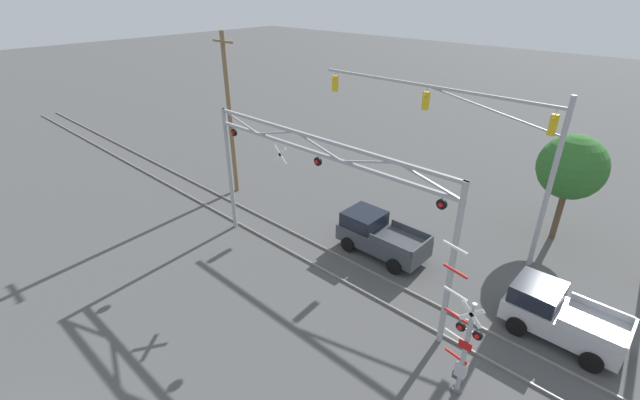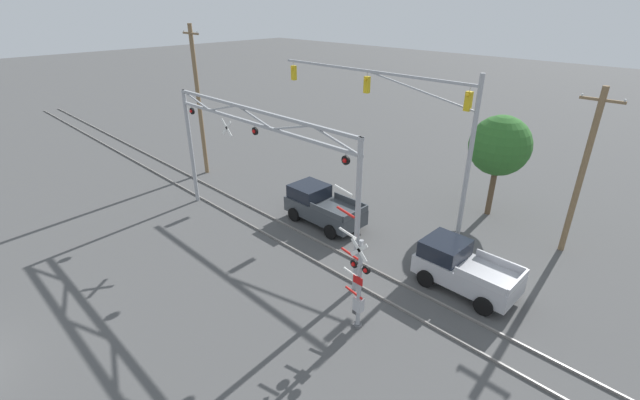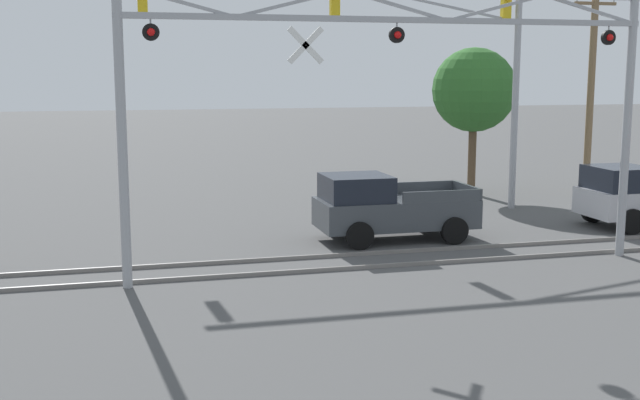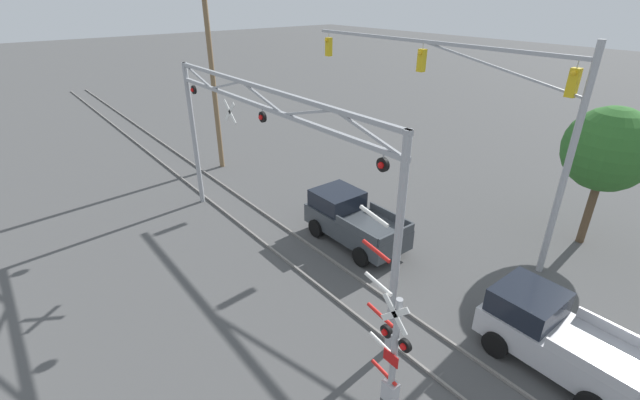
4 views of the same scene
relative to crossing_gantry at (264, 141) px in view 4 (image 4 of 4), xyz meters
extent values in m
cube|color=gray|center=(0.02, 0.28, -4.85)|extent=(80.00, 0.08, 0.10)
cube|color=gray|center=(0.02, 1.72, -4.85)|extent=(80.00, 0.08, 0.10)
cylinder|color=#9EA0A5|center=(-6.48, 0.00, -1.46)|extent=(0.22, 0.22, 6.88)
cylinder|color=#9EA0A5|center=(6.51, 0.00, -1.46)|extent=(0.22, 0.22, 6.88)
cube|color=#9EA0A5|center=(0.02, 0.00, 1.25)|extent=(13.21, 0.14, 0.14)
cube|color=#9EA0A5|center=(0.02, 0.00, 1.91)|extent=(13.21, 0.14, 0.14)
cube|color=#9EA0A5|center=(-5.18, 0.00, 1.58)|extent=(2.62, 0.08, 0.74)
cube|color=#9EA0A5|center=(-2.58, 0.00, 1.58)|extent=(2.62, 0.08, 0.74)
cube|color=#9EA0A5|center=(0.02, 0.00, 1.58)|extent=(2.62, 0.08, 0.74)
cube|color=#9EA0A5|center=(2.61, 0.00, 1.58)|extent=(2.62, 0.08, 0.74)
cube|color=#9EA0A5|center=(5.21, 0.00, 1.58)|extent=(2.62, 0.08, 0.74)
cylinder|color=black|center=(-5.77, 0.00, 0.89)|extent=(0.38, 0.10, 0.38)
sphere|color=red|center=(-5.77, -0.07, 0.89)|extent=(0.18, 0.18, 0.18)
cylinder|color=#9EA0A5|center=(-5.77, 0.00, 1.13)|extent=(0.04, 0.04, 0.10)
cylinder|color=black|center=(0.02, 0.00, 0.89)|extent=(0.38, 0.10, 0.38)
sphere|color=red|center=(0.02, -0.07, 0.89)|extent=(0.18, 0.18, 0.18)
cylinder|color=#9EA0A5|center=(0.02, 0.00, 1.13)|extent=(0.04, 0.04, 0.10)
cylinder|color=black|center=(5.80, 0.00, 0.89)|extent=(0.38, 0.10, 0.38)
sphere|color=red|center=(5.80, -0.07, 0.89)|extent=(0.18, 0.18, 0.18)
cylinder|color=#9EA0A5|center=(5.80, 0.00, 1.13)|extent=(0.04, 0.04, 0.10)
cube|color=white|center=(-2.26, -0.10, 0.63)|extent=(0.88, 0.03, 0.88)
cube|color=white|center=(-2.26, -0.10, 0.63)|extent=(0.88, 0.03, 0.88)
cylinder|color=black|center=(-2.26, -0.12, 0.63)|extent=(0.04, 0.04, 0.02)
cylinder|color=#9EA0A5|center=(8.11, -1.70, -2.98)|extent=(0.16, 0.16, 3.84)
cube|color=white|center=(8.11, -1.81, -1.41)|extent=(0.78, 0.03, 0.78)
cube|color=white|center=(8.11, -1.81, -1.41)|extent=(0.78, 0.03, 0.78)
cylinder|color=black|center=(8.11, -1.84, -1.41)|extent=(0.04, 0.04, 0.02)
cylinder|color=black|center=(7.83, -1.70, -2.16)|extent=(0.32, 0.09, 0.32)
sphere|color=red|center=(7.83, -1.76, -2.16)|extent=(0.16, 0.16, 0.16)
cylinder|color=black|center=(8.39, -1.70, -2.16)|extent=(0.32, 0.09, 0.32)
sphere|color=red|center=(8.39, -1.76, -2.16)|extent=(0.16, 0.16, 0.16)
cube|color=#9EA0A5|center=(8.11, -1.70, -2.16)|extent=(0.64, 0.06, 0.06)
cube|color=red|center=(8.11, -1.80, -2.71)|extent=(0.44, 0.02, 0.32)
cube|color=#B2B2B7|center=(8.11, -1.70, -3.85)|extent=(0.36, 0.28, 0.56)
cylinder|color=red|center=(7.86, -1.70, -3.45)|extent=(0.82, 0.09, 0.22)
cylinder|color=white|center=(7.73, -1.70, -2.65)|extent=(0.82, 0.09, 0.22)
cylinder|color=red|center=(7.60, -1.70, -1.84)|extent=(0.82, 0.09, 0.22)
cylinder|color=white|center=(7.47, -1.70, -1.04)|extent=(0.82, 0.09, 0.22)
cylinder|color=red|center=(7.34, -1.70, -0.23)|extent=(0.82, 0.09, 0.22)
cylinder|color=white|center=(7.21, -1.70, 0.57)|extent=(0.82, 0.09, 0.22)
cube|color=#3F3F42|center=(7.99, -1.70, -4.20)|extent=(0.24, 0.12, 0.36)
cylinder|color=#9EA0A5|center=(7.31, 7.62, -0.68)|extent=(0.24, 0.24, 8.44)
cube|color=#9EA0A5|center=(0.60, 7.62, 2.94)|extent=(13.42, 0.14, 0.14)
cube|color=#9EA0A5|center=(3.96, 7.62, 2.34)|extent=(6.72, 0.08, 1.28)
cylinder|color=#9EA0A5|center=(-5.61, 7.62, 2.79)|extent=(0.04, 0.04, 0.30)
cube|color=gold|center=(-5.61, 7.62, 2.17)|extent=(0.30, 0.26, 0.93)
sphere|color=yellow|center=(-5.61, 7.45, 2.51)|extent=(0.18, 0.18, 0.18)
cylinder|color=#9EA0A5|center=(0.60, 7.62, 2.79)|extent=(0.04, 0.04, 0.30)
cube|color=gold|center=(0.60, 7.62, 2.17)|extent=(0.30, 0.26, 0.93)
sphere|color=yellow|center=(0.60, 7.45, 2.51)|extent=(0.18, 0.18, 0.18)
cylinder|color=#9EA0A5|center=(6.81, 7.62, 2.79)|extent=(0.04, 0.04, 0.30)
cube|color=gold|center=(6.81, 7.62, 2.17)|extent=(0.30, 0.26, 0.93)
sphere|color=yellow|center=(6.81, 7.45, 2.51)|extent=(0.18, 0.18, 0.18)
cube|color=#3D4247|center=(1.32, 3.46, -4.09)|extent=(4.61, 2.02, 0.84)
cube|color=black|center=(0.09, 3.46, -3.30)|extent=(1.86, 1.86, 0.73)
cube|color=#3D4247|center=(2.35, 2.49, -3.50)|extent=(2.35, 0.08, 0.33)
cube|color=#3D4247|center=(2.35, 4.43, -3.50)|extent=(2.35, 0.08, 0.33)
cube|color=#3D4247|center=(3.58, 3.46, -3.50)|extent=(0.10, 1.94, 0.33)
cylinder|color=black|center=(-0.11, 2.44, -4.51)|extent=(0.79, 0.24, 0.79)
cylinder|color=black|center=(-0.11, 4.48, -4.51)|extent=(0.79, 0.24, 0.79)
cylinder|color=black|center=(2.75, 2.44, -4.51)|extent=(0.79, 0.24, 0.79)
cylinder|color=black|center=(2.75, 4.48, -4.51)|extent=(0.79, 0.24, 0.79)
cube|color=#B7B7BC|center=(9.90, 3.38, -4.09)|extent=(4.29, 2.02, 0.84)
cube|color=black|center=(8.77, 3.38, -3.30)|extent=(1.73, 1.86, 0.73)
cube|color=#B7B7BC|center=(10.87, 2.41, -3.50)|extent=(2.16, 0.08, 0.33)
cube|color=#B7B7BC|center=(10.87, 4.35, -3.50)|extent=(2.16, 0.08, 0.33)
cylinder|color=black|center=(8.57, 2.36, -4.51)|extent=(0.79, 0.24, 0.79)
cylinder|color=black|center=(8.57, 4.40, -4.51)|extent=(0.79, 0.24, 0.79)
cylinder|color=black|center=(11.23, 4.40, -4.51)|extent=(0.79, 0.24, 0.79)
cylinder|color=brown|center=(-10.28, 3.04, 0.16)|extent=(0.28, 0.28, 10.12)
cylinder|color=brown|center=(7.34, 11.09, -3.39)|extent=(0.32, 0.32, 3.02)
sphere|color=#2D6628|center=(7.34, 11.09, -0.71)|extent=(3.35, 3.35, 3.35)
camera|label=1|loc=(11.49, -12.37, 7.67)|focal=24.00mm
camera|label=2|loc=(16.17, -11.92, 6.58)|focal=24.00mm
camera|label=3|loc=(-6.70, -18.49, 0.05)|focal=45.00mm
camera|label=4|loc=(12.72, -7.54, 4.86)|focal=24.00mm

